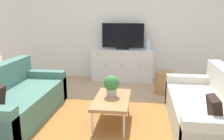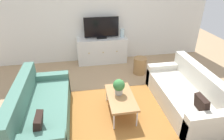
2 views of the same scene
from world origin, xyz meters
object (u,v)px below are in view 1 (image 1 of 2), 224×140
at_px(couch_left_side, 13,101).
at_px(coffee_table, 112,100).
at_px(flat_screen_tv, 123,36).
at_px(wicker_basket, 164,82).
at_px(potted_plant, 112,85).
at_px(tv_console, 123,65).
at_px(couch_right_side, 210,111).
at_px(glass_vase, 149,44).

relative_size(couch_left_side, coffee_table, 2.09).
bearing_deg(flat_screen_tv, wicker_basket, -44.47).
height_order(potted_plant, tv_console, tv_console).
relative_size(couch_left_side, flat_screen_tv, 1.99).
xyz_separation_m(couch_right_side, flat_screen_tv, (-1.42, 2.39, 0.77)).
bearing_deg(potted_plant, wicker_basket, 58.06).
relative_size(coffee_table, glass_vase, 3.70).
bearing_deg(coffee_table, wicker_basket, 60.28).
bearing_deg(flat_screen_tv, glass_vase, -1.93).
bearing_deg(couch_left_side, couch_right_side, 0.00).
bearing_deg(coffee_table, flat_screen_tv, 91.39).
distance_m(potted_plant, glass_vase, 2.34).
distance_m(flat_screen_tv, glass_vase, 0.62).
bearing_deg(couch_right_side, flat_screen_tv, 120.68).
distance_m(couch_right_side, potted_plant, 1.42).
distance_m(couch_left_side, glass_vase, 3.19).
relative_size(glass_vase, wicker_basket, 0.56).
xyz_separation_m(potted_plant, glass_vase, (0.56, 2.25, 0.31)).
height_order(couch_left_side, tv_console, couch_left_side).
distance_m(tv_console, flat_screen_tv, 0.67).
bearing_deg(flat_screen_tv, coffee_table, -88.61).
bearing_deg(tv_console, wicker_basket, -43.81).
distance_m(potted_plant, flat_screen_tv, 2.32).
height_order(couch_left_side, wicker_basket, couch_left_side).
relative_size(couch_left_side, tv_console, 1.35).
bearing_deg(flat_screen_tv, couch_left_side, -121.25).
distance_m(coffee_table, flat_screen_tv, 2.46).
relative_size(couch_left_side, couch_right_side, 1.00).
distance_m(coffee_table, glass_vase, 2.46).
distance_m(glass_vase, wicker_basket, 1.12).
height_order(couch_left_side, glass_vase, glass_vase).
xyz_separation_m(couch_left_side, couch_right_side, (2.87, 0.00, 0.00)).
bearing_deg(couch_left_side, potted_plant, 4.75).
xyz_separation_m(flat_screen_tv, wicker_basket, (0.90, -0.88, -0.82)).
relative_size(couch_left_side, potted_plant, 6.20).
distance_m(couch_right_side, coffee_table, 1.37).
bearing_deg(couch_right_side, wicker_basket, 108.97).
height_order(coffee_table, tv_console, tv_console).
height_order(coffee_table, flat_screen_tv, flat_screen_tv).
height_order(couch_right_side, tv_console, couch_right_side).
bearing_deg(glass_vase, wicker_basket, -70.48).
height_order(couch_right_side, coffee_table, couch_right_side).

